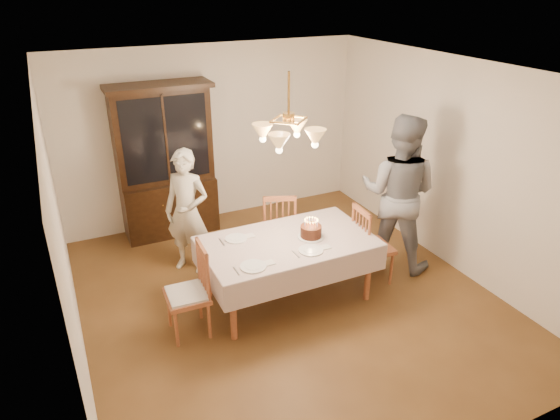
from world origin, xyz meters
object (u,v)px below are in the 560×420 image
dining_table (288,247)px  elderly_woman (187,212)px  birthday_cake (311,232)px  chair_far_side (279,230)px  china_hutch (166,164)px

dining_table → elderly_woman: size_ratio=1.19×
elderly_woman → birthday_cake: size_ratio=5.30×
dining_table → chair_far_side: (0.27, 0.81, -0.24)m
dining_table → elderly_woman: (-0.82, 1.13, 0.11)m
dining_table → china_hutch: bearing=109.4°
chair_far_side → birthday_cake: chair_far_side is taller
dining_table → birthday_cake: 0.31m
dining_table → elderly_woman: 1.40m
chair_far_side → china_hutch: bearing=126.6°
chair_far_side → elderly_woman: size_ratio=0.63×
chair_far_side → birthday_cake: size_ratio=3.33×
birthday_cake → elderly_woman: bearing=133.2°
china_hutch → birthday_cake: 2.54m
elderly_woman → birthday_cake: (1.09, -1.17, 0.03)m
dining_table → birthday_cake: bearing=-8.5°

